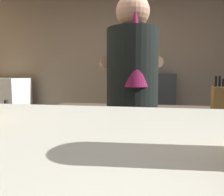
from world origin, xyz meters
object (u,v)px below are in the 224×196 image
Objects in this scene: chefs_knife at (170,110)px; bottle_vinegar at (156,67)px; mini_fridge at (6,114)px; bartender at (132,105)px; mixing_bowl at (126,104)px; knife_block at (219,99)px; bottle_hot_sauce at (132,68)px.

bottle_vinegar is at bearing 80.77° from chefs_knife.
mini_fridge is 2.73m from bartender.
knife_block is at bearing -7.74° from mixing_bowl.
bottle_hot_sauce is (-0.07, 1.34, 0.37)m from mixing_bowl.
bottle_vinegar is at bearing -20.07° from bartender.
bartender is at bearing -137.19° from chefs_knife.
knife_block reaches higher than mini_fridge.
knife_block is 1.39× the size of mixing_bowl.
bottle_hot_sauce reaches higher than chefs_knife.
mini_fridge is at bearing 150.95° from mixing_bowl.
bartender is 5.91× the size of knife_block.
bartender reaches higher than chefs_knife.
bottle_hot_sauce is at bearing -174.69° from bottle_vinegar.
bottle_hot_sauce reaches higher than knife_block.
bottle_hot_sauce is at bearing -9.26° from bartender.
bottle_vinegar is at bearing 78.27° from mixing_bowl.
bartender is (2.14, -1.64, 0.42)m from mini_fridge.
chefs_knife is (0.28, 0.41, -0.09)m from bartender.
knife_block is at bearing -12.89° from chefs_knife.
mixing_bowl is at bearing 172.26° from knife_block.
bottle_vinegar reaches higher than knife_block.
mixing_bowl is at bearing 152.17° from chefs_knife.
knife_block is 1.69m from bottle_hot_sauce.
bottle_hot_sauce is (-0.16, 1.85, 0.30)m from bartender.
bottle_hot_sauce is at bearing 94.33° from chefs_knife.
chefs_knife is at bearing 179.83° from knife_block.
knife_block is 1.14× the size of bottle_vinegar.
knife_block is at bearing -72.41° from bottle_vinegar.
knife_block is at bearing -60.38° from bottle_hot_sauce.
knife_block is 0.39m from chefs_knife.
bartender is at bearing -79.13° from mixing_bowl.
bartender is 0.52m from mixing_bowl.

